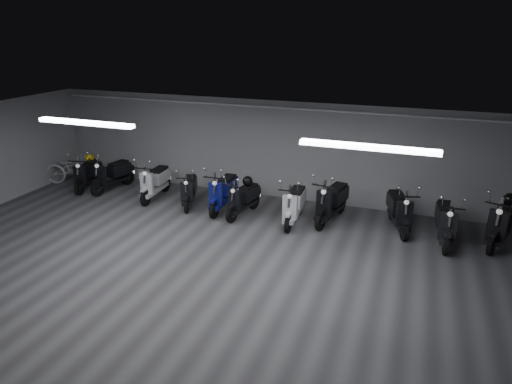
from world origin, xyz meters
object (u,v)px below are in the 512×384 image
(scooter_4, at_px, (223,186))
(scooter_3, at_px, (189,185))
(scooter_1, at_px, (111,169))
(scooter_2, at_px, (155,176))
(scooter_10, at_px, (504,216))
(helmet_1, at_px, (248,181))
(helmet_2, at_px, (510,199))
(scooter_6, at_px, (294,199))
(scooter_7, at_px, (332,195))
(helmet_0, at_px, (90,158))
(scooter_0, at_px, (87,169))
(scooter_5, at_px, (243,194))
(scooter_8, at_px, (400,204))
(bicycle, at_px, (74,165))
(scooter_9, at_px, (446,216))

(scooter_4, bearing_deg, scooter_3, -178.36)
(scooter_1, relative_size, scooter_2, 0.99)
(scooter_1, distance_m, scooter_10, 10.55)
(scooter_4, xyz_separation_m, helmet_1, (0.69, 0.04, 0.21))
(scooter_4, relative_size, helmet_2, 6.44)
(scooter_1, xyz_separation_m, scooter_6, (5.81, -0.43, -0.00))
(scooter_2, height_order, scooter_7, scooter_7)
(scooter_4, height_order, helmet_0, scooter_4)
(scooter_2, bearing_deg, scooter_6, -8.15)
(scooter_1, relative_size, scooter_4, 0.97)
(scooter_0, height_order, scooter_5, scooter_0)
(scooter_0, relative_size, scooter_3, 1.06)
(scooter_3, xyz_separation_m, helmet_0, (-3.62, 0.40, 0.31))
(scooter_2, xyz_separation_m, helmet_2, (9.06, 0.40, 0.37))
(scooter_1, relative_size, helmet_1, 6.59)
(scooter_2, distance_m, helmet_1, 2.89)
(scooter_0, distance_m, scooter_10, 11.35)
(helmet_2, bearing_deg, scooter_7, -176.15)
(scooter_2, height_order, helmet_1, scooter_2)
(scooter_8, height_order, bicycle, scooter_8)
(scooter_0, distance_m, scooter_8, 9.11)
(scooter_4, distance_m, scooter_9, 5.56)
(scooter_10, distance_m, helmet_1, 6.08)
(scooter_0, height_order, scooter_3, scooter_0)
(scooter_0, height_order, helmet_1, scooter_0)
(scooter_2, distance_m, scooter_3, 1.19)
(scooter_6, bearing_deg, helmet_1, 168.22)
(scooter_4, bearing_deg, scooter_7, 3.85)
(scooter_1, height_order, scooter_4, scooter_4)
(helmet_0, bearing_deg, scooter_10, -0.53)
(scooter_7, xyz_separation_m, scooter_10, (3.87, 0.01, 0.02))
(scooter_5, height_order, scooter_8, scooter_8)
(scooter_1, height_order, scooter_10, scooter_10)
(helmet_1, bearing_deg, scooter_9, -1.33)
(scooter_0, height_order, scooter_10, scooter_10)
(scooter_0, height_order, helmet_2, scooter_0)
(bicycle, height_order, helmet_0, bicycle)
(scooter_3, bearing_deg, scooter_5, -24.51)
(scooter_0, height_order, scooter_9, scooter_9)
(scooter_0, xyz_separation_m, helmet_2, (11.44, 0.38, 0.40))
(bicycle, bearing_deg, helmet_2, -109.83)
(scooter_7, bearing_deg, helmet_2, 16.01)
(scooter_9, bearing_deg, helmet_1, 174.94)
(scooter_6, bearing_deg, bicycle, 173.62)
(scooter_4, height_order, bicycle, scooter_4)
(scooter_8, bearing_deg, scooter_3, 166.89)
(scooter_5, xyz_separation_m, scooter_10, (6.12, 0.43, 0.12))
(scooter_6, bearing_deg, scooter_4, 172.76)
(scooter_9, relative_size, scooter_10, 0.93)
(scooter_1, distance_m, scooter_8, 8.31)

